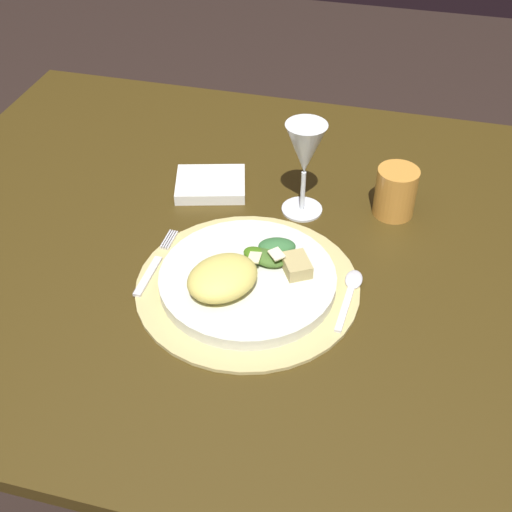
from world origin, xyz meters
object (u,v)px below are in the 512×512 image
at_px(dinner_plate, 248,279).
at_px(napkin, 211,184).
at_px(wine_glass, 305,152).
at_px(amber_tumbler, 396,192).
at_px(spoon, 351,289).
at_px(dining_table, 242,299).
at_px(fork, 154,265).

height_order(dinner_plate, napkin, dinner_plate).
distance_m(wine_glass, amber_tumbler, 0.17).
relative_size(dinner_plate, spoon, 1.99).
relative_size(dining_table, spoon, 9.01).
bearing_deg(fork, dinner_plate, -1.28).
relative_size(spoon, wine_glass, 0.80).
distance_m(dinner_plate, spoon, 0.15).
relative_size(napkin, amber_tumbler, 1.42).
bearing_deg(fork, amber_tumbler, 34.85).
xyz_separation_m(dining_table, fork, (-0.11, -0.10, 0.15)).
bearing_deg(dinner_plate, dining_table, 110.77).
xyz_separation_m(fork, amber_tumbler, (0.34, 0.24, 0.03)).
bearing_deg(amber_tumbler, spoon, -100.69).
distance_m(dining_table, napkin, 0.21).
xyz_separation_m(dining_table, wine_glass, (0.08, 0.10, 0.25)).
bearing_deg(napkin, dining_table, -54.00).
xyz_separation_m(napkin, wine_glass, (0.17, -0.02, 0.11)).
height_order(napkin, amber_tumbler, amber_tumbler).
relative_size(fork, amber_tumbler, 1.82).
height_order(napkin, wine_glass, wine_glass).
bearing_deg(napkin, dinner_plate, -60.59).
bearing_deg(dining_table, dinner_plate, -69.23).
bearing_deg(wine_glass, fork, -132.82).
relative_size(dining_table, fork, 7.66).
distance_m(dining_table, dinner_plate, 0.19).
bearing_deg(dinner_plate, napkin, 119.41).
relative_size(dining_table, napkin, 9.83).
xyz_separation_m(dinner_plate, amber_tumbler, (0.19, 0.24, 0.03)).
bearing_deg(wine_glass, dining_table, -129.06).
xyz_separation_m(fork, wine_glass, (0.19, 0.20, 0.11)).
bearing_deg(dinner_plate, spoon, 9.41).
distance_m(dinner_plate, wine_glass, 0.23).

